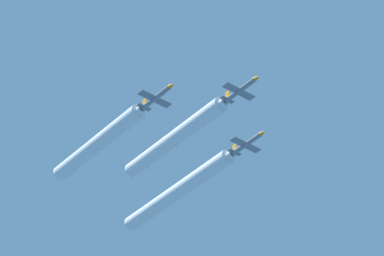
% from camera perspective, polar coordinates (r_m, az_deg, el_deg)
% --- Properties ---
extents(jet_lead, '(8.19, 11.92, 2.87)m').
position_cam_1_polar(jet_lead, '(244.21, 2.53, 1.99)').
color(jet_lead, slate).
extents(jet_left_wingman, '(8.19, 11.92, 2.87)m').
position_cam_1_polar(jet_left_wingman, '(257.14, 2.87, -0.77)').
color(jet_left_wingman, slate).
extents(jet_right_wingman, '(8.19, 11.92, 2.87)m').
position_cam_1_polar(jet_right_wingman, '(244.27, -1.81, 1.61)').
color(jet_right_wingman, slate).
extents(smoke_trail_lead, '(3.77, 35.40, 3.77)m').
position_cam_1_polar(smoke_trail_lead, '(258.41, -0.82, -0.50)').
color(smoke_trail_lead, white).
extents(smoke_trail_left_wingman, '(3.77, 40.58, 3.77)m').
position_cam_1_polar(smoke_trail_left_wingman, '(273.43, -0.67, -3.23)').
color(smoke_trail_left_wingman, white).
extents(smoke_trail_right_wingman, '(3.77, 33.36, 3.77)m').
position_cam_1_polar(smoke_trail_right_wingman, '(258.89, -4.78, -0.76)').
color(smoke_trail_right_wingman, white).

